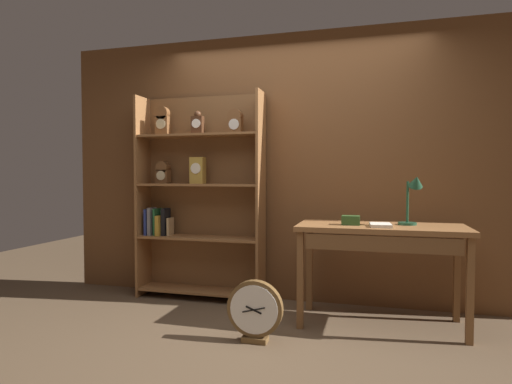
{
  "coord_description": "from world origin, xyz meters",
  "views": [
    {
      "loc": [
        0.75,
        -2.78,
        1.22
      ],
      "look_at": [
        -0.23,
        0.75,
        1.08
      ],
      "focal_mm": 29.93,
      "sensor_mm": 36.0,
      "label": 1
    }
  ],
  "objects": [
    {
      "name": "bookshelf",
      "position": [
        -0.95,
        1.15,
        1.02
      ],
      "size": [
        1.28,
        0.3,
        2.02
      ],
      "color": "brown",
      "rests_on": "ground"
    },
    {
      "name": "back_wood_panel",
      "position": [
        0.0,
        1.33,
        1.3
      ],
      "size": [
        4.8,
        0.05,
        2.6
      ],
      "primitive_type": "cube",
      "color": "brown",
      "rests_on": "ground"
    },
    {
      "name": "round_clock_large",
      "position": [
        -0.08,
        0.19,
        0.23
      ],
      "size": [
        0.42,
        0.11,
        0.46
      ],
      "color": "brown",
      "rests_on": "ground"
    },
    {
      "name": "workbench",
      "position": [
        0.81,
        0.78,
        0.72
      ],
      "size": [
        1.33,
        0.6,
        0.82
      ],
      "color": "brown",
      "rests_on": "ground"
    },
    {
      "name": "open_repair_manual",
      "position": [
        0.8,
        0.7,
        0.83
      ],
      "size": [
        0.18,
        0.23,
        0.02
      ],
      "primitive_type": "cube",
      "rotation": [
        0.0,
        0.0,
        0.08
      ],
      "color": "silver",
      "rests_on": "workbench"
    },
    {
      "name": "desk_lamp",
      "position": [
        1.05,
        0.86,
        1.07
      ],
      "size": [
        0.2,
        0.2,
        0.42
      ],
      "color": "#1E472D",
      "rests_on": "workbench"
    },
    {
      "name": "ground_plane",
      "position": [
        0.0,
        0.0,
        0.0
      ],
      "size": [
        10.0,
        10.0,
        0.0
      ],
      "primitive_type": "plane",
      "color": "brown"
    },
    {
      "name": "toolbox_small",
      "position": [
        0.57,
        0.76,
        0.86
      ],
      "size": [
        0.14,
        0.11,
        0.07
      ],
      "primitive_type": "cube",
      "color": "#2D5123",
      "rests_on": "workbench"
    }
  ]
}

